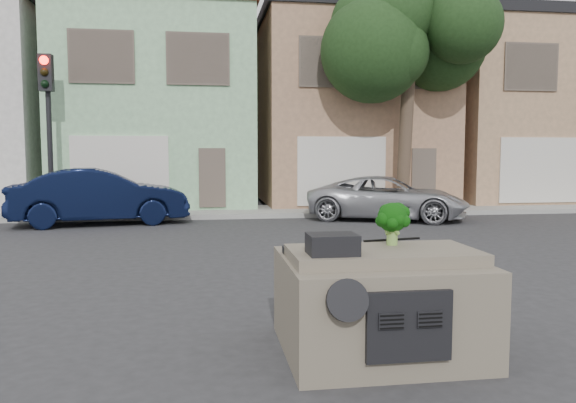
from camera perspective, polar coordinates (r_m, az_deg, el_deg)
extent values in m
plane|color=#303033|center=(9.08, 3.26, -8.44)|extent=(120.00, 120.00, 0.00)
cube|color=gray|center=(19.34, -3.09, -1.02)|extent=(40.00, 3.00, 0.15)
cube|color=#92C694|center=(23.26, -12.82, 9.01)|extent=(7.20, 8.20, 7.55)
cube|color=#A2775A|center=(23.92, 5.64, 9.00)|extent=(7.20, 8.20, 7.55)
cube|color=tan|center=(26.75, 21.58, 8.25)|extent=(7.20, 8.20, 7.55)
imported|color=black|center=(17.38, -18.47, -2.21)|extent=(5.21, 2.58, 1.64)
imported|color=#AEAFB6|center=(17.88, 10.05, -1.83)|extent=(5.41, 3.99, 1.37)
cube|color=black|center=(18.75, -23.13, 5.97)|extent=(0.40, 0.40, 5.10)
cube|color=#1B3516|center=(19.78, 11.91, 11.14)|extent=(4.40, 4.00, 8.50)
cube|color=#6B6252|center=(6.13, 9.10, -9.73)|extent=(2.00, 1.80, 1.12)
cube|color=black|center=(5.51, 4.52, -4.34)|extent=(0.48, 0.38, 0.20)
cube|color=black|center=(6.45, 10.52, -3.83)|extent=(0.69, 0.15, 0.02)
cube|color=#0A3307|center=(6.12, 10.55, -2.20)|extent=(0.44, 0.44, 0.47)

